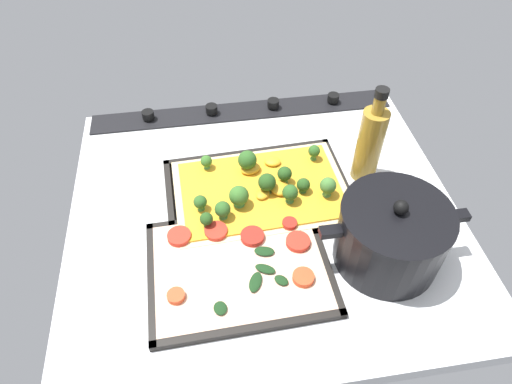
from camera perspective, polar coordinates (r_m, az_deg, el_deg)
name	(u,v)px	position (r cm, az deg, el deg)	size (l,w,h in cm)	color
ground_plane	(264,213)	(88.95, 0.99, -2.69)	(74.44, 69.45, 3.00)	silver
stove_control_panel	(243,110)	(110.25, -1.69, 10.33)	(71.47, 7.00, 2.60)	black
baking_tray_front	(259,194)	(89.83, 0.34, -0.25)	(37.24, 26.69, 1.30)	black
broccoli_pizza	(260,189)	(88.59, 0.47, 0.42)	(34.74, 24.18, 6.06)	beige
baking_tray_back	(239,269)	(78.96, -2.14, -9.66)	(31.71, 25.06, 1.30)	black
veggie_pizza_back	(240,264)	(78.63, -1.99, -9.05)	(29.25, 22.59, 1.90)	beige
cooking_pot	(391,235)	(79.21, 16.70, -5.29)	(25.27, 18.43, 14.46)	black
oil_bottle	(370,143)	(91.07, 14.21, 6.03)	(5.08, 5.08, 21.02)	olive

